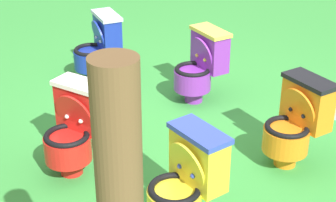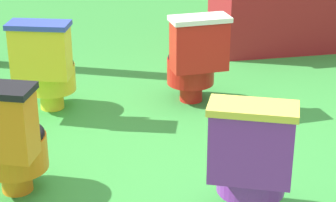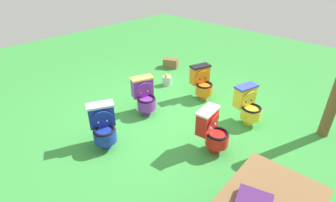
# 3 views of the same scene
# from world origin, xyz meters

# --- Properties ---
(ground) EXTENTS (14.00, 14.00, 0.00)m
(ground) POSITION_xyz_m (0.00, 0.00, 0.00)
(ground) COLOR green
(toilet_purple) EXTENTS (0.54, 0.60, 0.73)m
(toilet_purple) POSITION_xyz_m (0.10, -0.53, 0.37)
(toilet_purple) COLOR purple
(toilet_purple) RESTS_ON ground
(toilet_orange) EXTENTS (0.54, 0.59, 0.73)m
(toilet_orange) POSITION_xyz_m (-1.18, -0.08, 0.37)
(toilet_orange) COLOR orange
(toilet_orange) RESTS_ON ground
(toilet_red) EXTENTS (0.46, 0.54, 0.73)m
(toilet_red) POSITION_xyz_m (0.12, 1.11, 0.37)
(toilet_red) COLOR red
(toilet_red) RESTS_ON ground
(toilet_yellow) EXTENTS (0.51, 0.58, 0.73)m
(toilet_yellow) POSITION_xyz_m (-0.99, 1.12, 0.37)
(toilet_yellow) COLOR yellow
(toilet_yellow) RESTS_ON ground
(vendor_table) EXTENTS (1.50, 0.94, 0.85)m
(vendor_table) POSITION_xyz_m (1.31, 2.48, 0.39)
(vendor_table) COLOR maroon
(vendor_table) RESTS_ON ground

